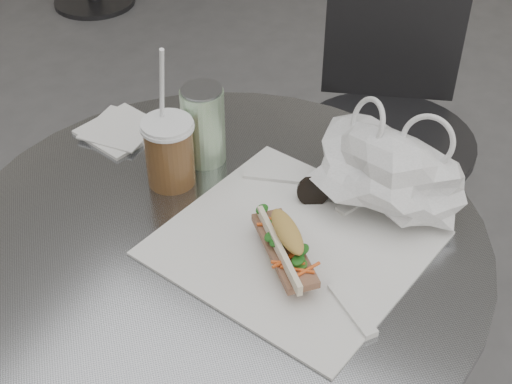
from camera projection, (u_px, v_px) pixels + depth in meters
The scene contains 9 objects.
cafe_table at pixel (225, 356), 1.18m from camera, with size 0.76×0.76×0.74m.
chair_far at pixel (379, 177), 1.74m from camera, with size 0.43×0.45×0.77m.
sandwich_paper at pixel (294, 243), 0.99m from camera, with size 0.33×0.31×0.00m, color white.
banh_mi at pixel (285, 246), 0.94m from camera, with size 0.18×0.18×0.06m.
iced_coffee at pixel (169, 151), 1.06m from camera, with size 0.08×0.08×0.23m.
sunglasses at pixel (334, 192), 1.04m from camera, with size 0.10×0.08×0.05m.
plastic_bag at pixel (387, 172), 1.02m from camera, with size 0.22×0.17×0.11m, color white, non-canonical shape.
napkin_stack at pixel (121, 130), 1.19m from camera, with size 0.14×0.14×0.01m.
drink_can at pixel (203, 125), 1.10m from camera, with size 0.07×0.07×0.13m.
Camera 1 is at (0.41, -0.41, 1.42)m, focal length 50.00 mm.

